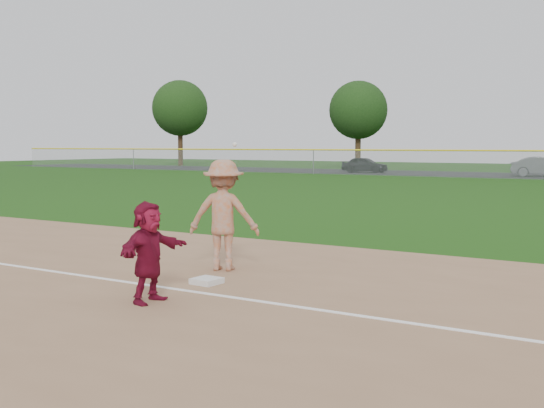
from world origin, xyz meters
The scene contains 9 objects.
ground centered at (0.00, 0.00, 0.00)m, with size 160.00×160.00×0.00m, color #18440D.
foul_line centered at (0.00, -0.80, 0.03)m, with size 60.00×0.10×0.01m, color white.
first_base centered at (-0.30, -0.15, 0.07)m, with size 0.44×0.44×0.10m, color silver.
base_runner centered at (-0.21, -1.72, 0.80)m, with size 1.44×0.46×1.56m, color maroon.
car_left centered at (-17.56, 44.81, 0.69)m, with size 1.60×3.97×1.35m, color black.
car_mid centered at (-3.11, 45.09, 0.76)m, with size 1.58×4.52×1.49m, color #57595E.
first_base_play centered at (-0.83, 1.08, 1.08)m, with size 1.57×1.25×2.45m.
tree_0 centered at (-44.00, 52.00, 6.59)m, with size 6.40×6.40×9.81m.
tree_1 centered at (-22.00, 53.00, 5.83)m, with size 5.80×5.80×8.75m.
Camera 1 is at (6.82, -9.43, 2.43)m, focal length 45.00 mm.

